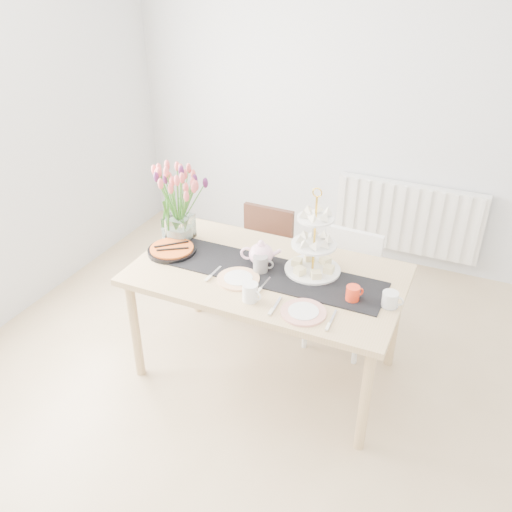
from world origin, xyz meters
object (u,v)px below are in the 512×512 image
at_px(dining_table, 267,283).
at_px(plate_left, 238,279).
at_px(tulip_vase, 176,193).
at_px(tart_tin, 172,250).
at_px(mug_orange, 353,294).
at_px(cream_jug, 390,300).
at_px(teapot, 261,254).
at_px(mug_grey, 261,264).
at_px(cake_stand, 314,251).
at_px(chair_white, 346,281).
at_px(radiator, 408,218).
at_px(chair_brown, 263,254).
at_px(mug_white, 250,292).
at_px(plate_right, 303,312).

relative_size(dining_table, plate_left, 6.41).
height_order(tulip_vase, tart_tin, tulip_vase).
bearing_deg(tart_tin, mug_orange, -2.20).
bearing_deg(cream_jug, teapot, 176.48).
bearing_deg(tulip_vase, mug_grey, -13.46).
distance_m(teapot, mug_orange, 0.62).
bearing_deg(cake_stand, chair_white, 76.04).
height_order(dining_table, teapot, teapot).
xyz_separation_m(cake_stand, mug_orange, (0.30, -0.19, -0.09)).
bearing_deg(dining_table, radiator, 72.00).
distance_m(dining_table, cream_jug, 0.75).
xyz_separation_m(chair_brown, mug_grey, (0.28, -0.67, 0.35)).
bearing_deg(plate_left, mug_white, -46.46).
bearing_deg(dining_table, mug_white, -84.74).
height_order(dining_table, tart_tin, tart_tin).
bearing_deg(chair_brown, cake_stand, -43.29).
distance_m(teapot, mug_white, 0.38).
bearing_deg(radiator, mug_grey, -109.08).
relative_size(chair_brown, teapot, 3.29).
height_order(tulip_vase, cream_jug, tulip_vase).
distance_m(cake_stand, mug_grey, 0.32).
height_order(radiator, chair_white, chair_white).
distance_m(plate_left, plate_right, 0.48).
distance_m(chair_brown, mug_grey, 0.81).
xyz_separation_m(tart_tin, mug_white, (0.67, -0.27, 0.03)).
height_order(radiator, dining_table, same).
height_order(cake_stand, tart_tin, cake_stand).
bearing_deg(tulip_vase, mug_orange, -10.27).
distance_m(cream_jug, tart_tin, 1.38).
distance_m(teapot, tart_tin, 0.58).
relative_size(chair_white, tart_tin, 2.60).
bearing_deg(dining_table, tart_tin, -177.14).
relative_size(dining_table, teapot, 6.73).
xyz_separation_m(cake_stand, cream_jug, (0.49, -0.16, -0.10)).
distance_m(chair_white, cake_stand, 0.62).
relative_size(mug_orange, plate_left, 0.36).
height_order(teapot, cream_jug, teapot).
distance_m(dining_table, plate_left, 0.21).
bearing_deg(cake_stand, mug_white, -117.29).
height_order(chair_brown, plate_left, chair_brown).
xyz_separation_m(chair_brown, teapot, (0.25, -0.60, 0.37)).
height_order(chair_brown, cake_stand, cake_stand).
bearing_deg(radiator, dining_table, -108.00).
height_order(chair_white, tart_tin, chair_white).
distance_m(chair_white, teapot, 0.74).
bearing_deg(chair_white, plate_left, -121.25).
bearing_deg(plate_right, mug_white, -178.81).
distance_m(chair_white, cream_jug, 0.79).
xyz_separation_m(mug_grey, plate_right, (0.37, -0.28, -0.05)).
xyz_separation_m(tulip_vase, plate_right, (1.02, -0.44, -0.32)).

